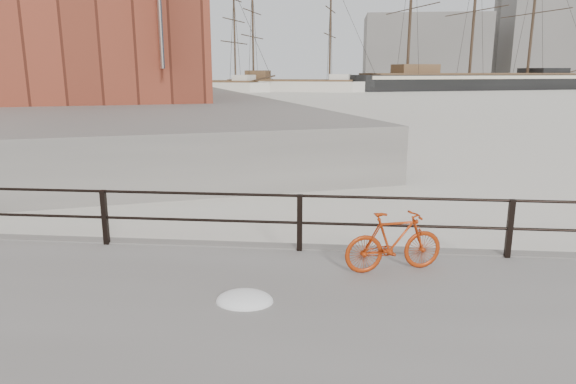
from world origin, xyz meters
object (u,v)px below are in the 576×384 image
(schooner_mid, at_px, (291,91))
(workboat_near, at_px, (75,116))
(bicycle, at_px, (394,242))
(barque_black, at_px, (468,90))
(workboat_far, at_px, (105,105))
(schooner_left, at_px, (206,91))

(schooner_mid, height_order, workboat_near, schooner_mid)
(bicycle, bearing_deg, schooner_mid, 78.20)
(barque_black, height_order, workboat_far, barque_black)
(barque_black, xyz_separation_m, workboat_near, (-44.05, -59.95, 0.00))
(workboat_near, bearing_deg, schooner_mid, 32.36)
(schooner_left, bearing_deg, schooner_mid, 20.29)
(bicycle, height_order, barque_black, barque_black)
(bicycle, xyz_separation_m, barque_black, (22.69, 90.75, -0.83))
(bicycle, relative_size, workboat_far, 0.13)
(schooner_left, height_order, workboat_far, schooner_left)
(schooner_left, distance_m, workboat_near, 48.82)
(bicycle, bearing_deg, workboat_far, 101.48)
(bicycle, xyz_separation_m, schooner_mid, (-9.12, 81.82, -0.83))
(workboat_near, height_order, workboat_far, same)
(barque_black, relative_size, workboat_near, 4.93)
(barque_black, distance_m, workboat_far, 66.90)
(bicycle, xyz_separation_m, workboat_far, (-24.86, 43.69, -0.83))
(schooner_mid, height_order, workboat_far, schooner_mid)
(bicycle, distance_m, schooner_mid, 82.33)
(bicycle, distance_m, barque_black, 93.55)
(workboat_near, bearing_deg, workboat_far, 61.03)
(workboat_near, bearing_deg, schooner_left, 48.30)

